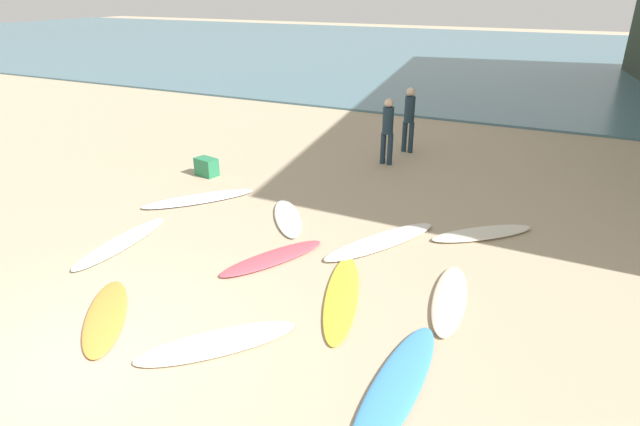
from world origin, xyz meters
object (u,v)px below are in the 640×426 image
(surfboard_2, at_px, (381,241))
(beach_cooler, at_px, (207,167))
(surfboard_0, at_px, (218,343))
(surfboard_5, at_px, (342,296))
(beachgoer_near, at_px, (388,128))
(beachgoer_mid, at_px, (409,116))
(surfboard_9, at_px, (122,242))
(surfboard_8, at_px, (450,298))
(surfboard_1, at_px, (199,199))
(surfboard_3, at_px, (273,258))
(surfboard_7, at_px, (288,218))
(surfboard_6, at_px, (396,387))
(surfboard_10, at_px, (482,233))
(surfboard_4, at_px, (106,316))

(surfboard_2, bearing_deg, beach_cooler, 10.89)
(surfboard_0, height_order, surfboard_5, surfboard_0)
(beachgoer_near, bearing_deg, beachgoer_mid, -90.35)
(beachgoer_mid, bearing_deg, surfboard_5, 108.95)
(beachgoer_near, bearing_deg, surfboard_5, 110.76)
(surfboard_5, relative_size, beach_cooler, 4.41)
(surfboard_2, bearing_deg, surfboard_9, 54.95)
(surfboard_8, bearing_deg, beachgoer_near, -70.17)
(surfboard_0, xyz_separation_m, surfboard_1, (-3.36, 3.92, 0.01))
(surfboard_1, xyz_separation_m, surfboard_3, (2.83, -1.61, -0.00))
(surfboard_7, bearing_deg, beachgoer_mid, -133.74)
(surfboard_2, relative_size, beachgoer_near, 1.49)
(surfboard_3, bearing_deg, surfboard_5, -174.09)
(surfboard_6, bearing_deg, surfboard_10, -90.98)
(surfboard_5, bearing_deg, surfboard_7, -63.74)
(surfboard_0, relative_size, surfboard_3, 1.04)
(surfboard_5, distance_m, beachgoer_near, 6.64)
(surfboard_5, height_order, beachgoer_mid, beachgoer_mid)
(surfboard_1, relative_size, beachgoer_near, 1.42)
(surfboard_1, relative_size, surfboard_5, 1.00)
(beach_cooler, bearing_deg, surfboard_4, -66.23)
(surfboard_6, distance_m, beach_cooler, 8.33)
(surfboard_7, bearing_deg, beachgoer_near, -133.84)
(surfboard_2, relative_size, surfboard_4, 1.33)
(surfboard_1, xyz_separation_m, beachgoer_near, (2.83, 4.21, 0.92))
(surfboard_2, distance_m, surfboard_9, 4.72)
(surfboard_0, relative_size, surfboard_5, 0.87)
(surfboard_9, relative_size, beachgoer_near, 1.33)
(surfboard_1, distance_m, surfboard_10, 5.96)
(beachgoer_near, bearing_deg, surfboard_6, 117.32)
(beachgoer_near, xyz_separation_m, beachgoer_mid, (0.17, 1.29, 0.05))
(surfboard_10, xyz_separation_m, beachgoer_mid, (-2.89, 4.57, 0.97))
(surfboard_6, bearing_deg, surfboard_4, 7.14)
(surfboard_0, bearing_deg, surfboard_9, -164.18)
(surfboard_0, height_order, surfboard_10, surfboard_10)
(surfboard_2, relative_size, surfboard_8, 1.28)
(surfboard_3, relative_size, surfboard_10, 0.98)
(surfboard_7, bearing_deg, surfboard_6, 97.78)
(surfboard_4, xyz_separation_m, surfboard_8, (4.27, 2.56, 0.01))
(surfboard_2, bearing_deg, surfboard_6, 140.95)
(surfboard_9, bearing_deg, surfboard_6, -16.69)
(surfboard_10, bearing_deg, surfboard_0, -69.62)
(surfboard_3, relative_size, surfboard_6, 0.80)
(beach_cooler, bearing_deg, surfboard_3, -39.41)
(surfboard_3, height_order, beach_cooler, beach_cooler)
(surfboard_0, height_order, surfboard_1, surfboard_1)
(surfboard_0, bearing_deg, surfboard_7, 147.80)
(beach_cooler, bearing_deg, surfboard_0, -51.64)
(beachgoer_near, bearing_deg, surfboard_1, 63.29)
(surfboard_9, xyz_separation_m, beachgoer_near, (2.77, 6.53, 0.92))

